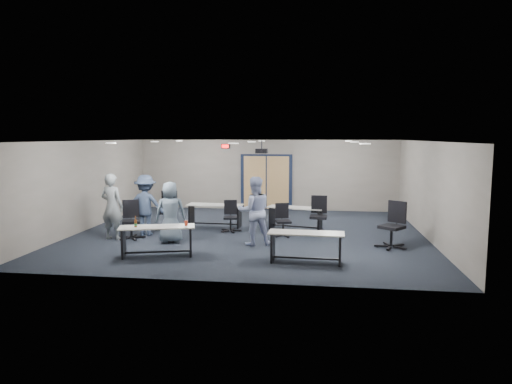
# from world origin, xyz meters

# --- Properties ---
(floor) EXTENTS (10.00, 10.00, 0.00)m
(floor) POSITION_xyz_m (0.00, 0.00, 0.00)
(floor) COLOR black
(floor) RESTS_ON ground
(back_wall) EXTENTS (10.00, 0.04, 2.70)m
(back_wall) POSITION_xyz_m (0.00, 4.50, 1.35)
(back_wall) COLOR gray
(back_wall) RESTS_ON floor
(front_wall) EXTENTS (10.00, 0.04, 2.70)m
(front_wall) POSITION_xyz_m (0.00, -4.50, 1.35)
(front_wall) COLOR gray
(front_wall) RESTS_ON floor
(left_wall) EXTENTS (0.04, 9.00, 2.70)m
(left_wall) POSITION_xyz_m (-5.00, 0.00, 1.35)
(left_wall) COLOR gray
(left_wall) RESTS_ON floor
(right_wall) EXTENTS (0.04, 9.00, 2.70)m
(right_wall) POSITION_xyz_m (5.00, 0.00, 1.35)
(right_wall) COLOR gray
(right_wall) RESTS_ON floor
(ceiling) EXTENTS (10.00, 9.00, 0.04)m
(ceiling) POSITION_xyz_m (0.00, 0.00, 2.70)
(ceiling) COLOR white
(ceiling) RESTS_ON back_wall
(double_door) EXTENTS (2.00, 0.07, 2.20)m
(double_door) POSITION_xyz_m (0.00, 4.46, 1.05)
(double_door) COLOR black
(double_door) RESTS_ON back_wall
(exit_sign) EXTENTS (0.32, 0.07, 0.18)m
(exit_sign) POSITION_xyz_m (-1.60, 4.44, 2.45)
(exit_sign) COLOR black
(exit_sign) RESTS_ON back_wall
(ceiling_projector) EXTENTS (0.35, 0.32, 0.37)m
(ceiling_projector) POSITION_xyz_m (0.30, 0.50, 2.40)
(ceiling_projector) COLOR black
(ceiling_projector) RESTS_ON ceiling
(ceiling_can_lights) EXTENTS (6.24, 5.74, 0.02)m
(ceiling_can_lights) POSITION_xyz_m (0.00, 0.25, 2.67)
(ceiling_can_lights) COLOR white
(ceiling_can_lights) RESTS_ON ceiling
(table_front_left) EXTENTS (1.86, 1.05, 0.98)m
(table_front_left) POSITION_xyz_m (-1.80, -2.79, 0.50)
(table_front_left) COLOR #AAA8A0
(table_front_left) RESTS_ON floor
(table_front_right) EXTENTS (1.72, 0.63, 0.69)m
(table_front_right) POSITION_xyz_m (1.72, -2.87, 0.47)
(table_front_right) COLOR #AAA8A0
(table_front_right) RESTS_ON floor
(table_back_left) EXTENTS (1.76, 0.63, 0.71)m
(table_back_left) POSITION_xyz_m (-1.22, 0.87, 0.48)
(table_back_left) COLOR #AAA8A0
(table_back_left) RESTS_ON floor
(table_back_right) EXTENTS (1.79, 0.93, 0.69)m
(table_back_right) POSITION_xyz_m (1.31, 0.77, 0.47)
(table_back_right) COLOR #AAA8A0
(table_back_right) RESTS_ON floor
(chair_back_a) EXTENTS (0.77, 0.77, 1.16)m
(chair_back_a) POSITION_xyz_m (-2.58, 0.30, 0.58)
(chair_back_a) COLOR black
(chair_back_a) RESTS_ON floor
(chair_back_b) EXTENTS (0.68, 0.68, 0.93)m
(chair_back_b) POSITION_xyz_m (-0.60, 0.18, 0.47)
(chair_back_b) COLOR black
(chair_back_b) RESTS_ON floor
(chair_back_c) EXTENTS (0.72, 0.72, 0.93)m
(chair_back_c) POSITION_xyz_m (1.01, -0.24, 0.46)
(chair_back_c) COLOR black
(chair_back_c) RESTS_ON floor
(chair_back_d) EXTENTS (0.74, 0.74, 1.11)m
(chair_back_d) POSITION_xyz_m (2.00, 0.19, 0.55)
(chair_back_d) COLOR black
(chair_back_d) RESTS_ON floor
(chair_loose_left) EXTENTS (0.87, 0.87, 1.07)m
(chair_loose_left) POSITION_xyz_m (-3.14, -1.14, 0.53)
(chair_loose_left) COLOR black
(chair_loose_left) RESTS_ON floor
(chair_loose_right) EXTENTS (1.05, 1.05, 1.19)m
(chair_loose_right) POSITION_xyz_m (3.85, -1.24, 0.59)
(chair_loose_right) COLOR black
(chair_loose_right) RESTS_ON floor
(person_gray) EXTENTS (0.73, 0.55, 1.83)m
(person_gray) POSITION_xyz_m (-3.64, -1.24, 0.92)
(person_gray) COLOR gray
(person_gray) RESTS_ON floor
(person_plaid) EXTENTS (0.91, 0.71, 1.65)m
(person_plaid) POSITION_xyz_m (-1.92, -1.40, 0.82)
(person_plaid) COLOR slate
(person_plaid) RESTS_ON floor
(person_lightblue) EXTENTS (1.04, 0.91, 1.80)m
(person_lightblue) POSITION_xyz_m (0.34, -1.35, 0.90)
(person_lightblue) COLOR #A1ACD5
(person_lightblue) RESTS_ON floor
(person_back) EXTENTS (1.16, 0.70, 1.75)m
(person_back) POSITION_xyz_m (-2.92, -0.60, 0.87)
(person_back) COLOR #364561
(person_back) RESTS_ON floor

